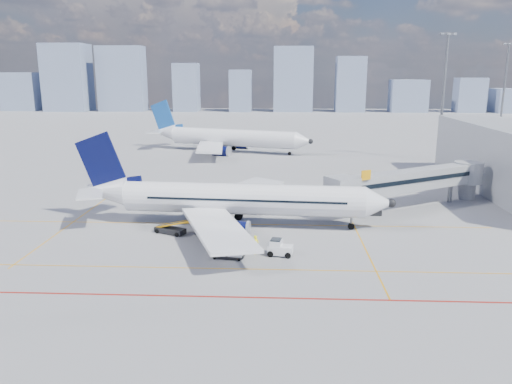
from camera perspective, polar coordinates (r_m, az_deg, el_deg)
ground at (r=52.45m, az=-2.96°, el=-6.27°), size 420.00×420.00×0.00m
apron_markings at (r=48.87m, az=-4.09°, el=-7.78°), size 90.00×35.12×0.01m
jet_bridge at (r=69.99m, az=17.97°, el=1.29°), size 23.55×15.78×6.30m
floodlight_mast_ne at (r=109.31m, az=20.62°, el=10.45°), size 3.20×0.61×25.45m
floodlight_mast_far at (r=151.57m, az=26.49°, el=10.50°), size 3.20×0.61×25.45m
distant_skyline at (r=241.43m, az=-5.23°, el=12.14°), size 246.48×15.72×31.22m
main_aircraft at (r=58.76m, az=-3.04°, el=-0.82°), size 37.68×32.80×11.02m
second_aircraft at (r=115.70m, az=-3.40°, el=6.23°), size 39.25×33.46×11.78m
baggage_tug at (r=49.77m, az=2.65°, el=-6.38°), size 2.62×1.86×1.68m
cargo_dolly at (r=49.07m, az=-3.20°, el=-6.50°), size 3.36×1.90×1.74m
belt_loader at (r=57.14m, az=-9.69°, el=-4.20°), size 5.09×3.10×2.10m
ramp_worker at (r=50.11m, az=-0.02°, el=-6.04°), size 0.81×0.83×1.91m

